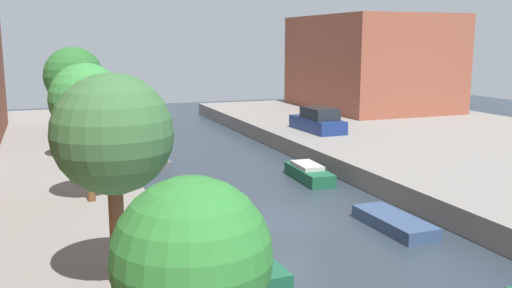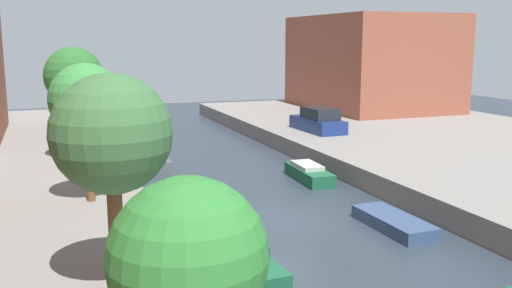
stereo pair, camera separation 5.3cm
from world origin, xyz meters
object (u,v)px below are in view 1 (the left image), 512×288
Objects in this scene: street_tree_0 at (192,266)px; street_tree_4 at (67,83)px; moored_boat_left_4 at (154,161)px; street_tree_3 at (74,77)px; parked_car at (318,121)px; moored_boat_right_3 at (309,173)px; moored_boat_right_2 at (394,222)px; low_block_right at (370,62)px; street_tree_1 at (113,135)px; street_tree_2 at (86,101)px; moored_boat_left_3 at (177,201)px; moored_boat_left_2 at (235,261)px.

street_tree_4 is at bearing 90.00° from street_tree_0.
street_tree_4 is at bearing 120.88° from moored_boat_left_4.
street_tree_0 is 22.99m from street_tree_3.
parked_car is 1.23× the size of moored_boat_right_3.
parked_car reaches higher than moored_boat_left_4.
moored_boat_right_3 reaches higher than moored_boat_right_2.
low_block_right is at bearing 30.45° from moored_boat_left_4.
street_tree_1 is 1.02× the size of street_tree_2.
street_tree_3 reaches higher than moored_boat_left_3.
moored_boat_left_4 is 8.69m from moored_boat_right_3.
moored_boat_left_3 is at bearing -136.48° from low_block_right.
moored_boat_left_3 is 1.18× the size of moored_boat_right_3.
street_tree_0 is at bearing -90.00° from street_tree_1.
street_tree_3 is at bearing 116.33° from moored_boat_left_3.
moored_boat_left_2 is 7.04m from moored_boat_right_2.
low_block_right is at bearing 28.77° from street_tree_3.
moored_boat_left_3 is 7.71m from moored_boat_right_3.
street_tree_0 is 0.96× the size of parked_car.
moored_boat_right_3 is at bearing -128.81° from low_block_right.
moored_boat_left_3 is at bearing -94.07° from moored_boat_left_4.
moored_boat_right_3 is at bearing 18.64° from street_tree_2.
moored_boat_left_3 is at bearing -77.14° from street_tree_4.
street_tree_4 reaches higher than street_tree_0.
street_tree_4 is at bearing 131.07° from moored_boat_right_3.
street_tree_0 is at bearing -90.00° from street_tree_3.
street_tree_3 is 6.35m from moored_boat_left_4.
street_tree_3 is at bearing 90.00° from street_tree_1.
moored_boat_right_3 is (10.63, 3.59, -4.36)m from street_tree_2.
street_tree_0 reaches higher than moored_boat_left_3.
parked_car is 21.08m from moored_boat_left_2.
moored_boat_left_2 is 15.18m from moored_boat_left_4.
street_tree_2 is at bearing -161.36° from moored_boat_right_3.
street_tree_1 is at bearing -127.92° from parked_car.
low_block_right reaches higher than street_tree_1.
low_block_right is at bearing 49.56° from street_tree_1.
moored_boat_right_2 is at bearing -36.20° from moored_boat_left_3.
low_block_right is at bearing 55.67° from street_tree_0.
street_tree_2 is 12.04m from moored_boat_right_3.
moored_boat_right_3 is at bearing 53.65° from moored_boat_left_2.
street_tree_3 is 1.70× the size of moored_boat_left_4.
street_tree_3 is (-25.11, -13.79, 0.18)m from low_block_right.
street_tree_2 is 1.15× the size of moored_boat_left_3.
moored_boat_right_3 is (10.63, -4.21, -4.75)m from street_tree_3.
moored_boat_left_2 is at bearing 68.73° from street_tree_0.
low_block_right is at bearing 60.16° from moored_boat_right_2.
low_block_right is at bearing 52.03° from moored_boat_left_2.
street_tree_1 reaches higher than moored_boat_left_4.
street_tree_3 is (0.00, 7.80, 0.39)m from street_tree_2.
street_tree_1 is 15.68m from street_tree_3.
moored_boat_left_2 is 0.97× the size of moored_boat_left_3.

